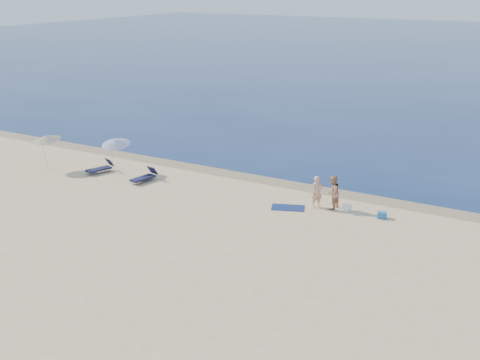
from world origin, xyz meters
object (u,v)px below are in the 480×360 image
object	(u,v)px
person_right	(333,192)
umbrella_near	(116,142)
blue_cooler	(382,215)
person_left	(317,192)

from	to	relation	value
person_right	umbrella_near	world-z (taller)	umbrella_near
person_right	blue_cooler	bearing A→B (deg)	98.49
blue_cooler	umbrella_near	bearing A→B (deg)	162.24
person_right	blue_cooler	world-z (taller)	person_right
person_right	umbrella_near	size ratio (longest dim) A/B	0.78
umbrella_near	person_right	bearing A→B (deg)	-15.66
person_left	person_right	distance (m)	0.83
person_left	blue_cooler	xyz separation A→B (m)	(3.55, 0.23, -0.71)
person_left	umbrella_near	bearing A→B (deg)	133.76
blue_cooler	umbrella_near	distance (m)	17.14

